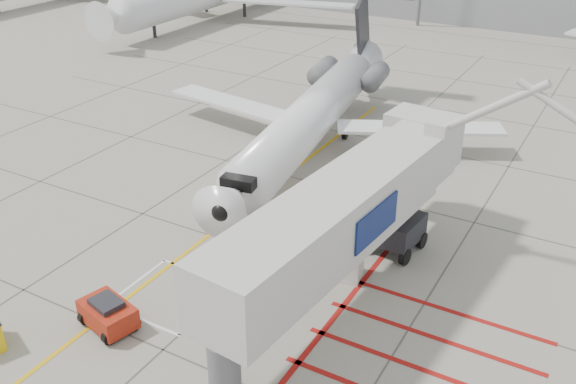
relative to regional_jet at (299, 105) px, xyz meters
The scene contains 8 objects.
ground_plane 14.59m from the regional_jet, 75.43° to the right, with size 260.00×260.00×0.00m, color gray.
regional_jet is the anchor object (origin of this frame).
jet_bridge 14.69m from the regional_jet, 56.40° to the right, with size 9.25×19.53×7.81m, color beige, non-canonical shape.
pushback_tug 17.86m from the regional_jet, 87.73° to the right, with size 2.40×1.50×1.40m, color #A3220F, non-canonical shape.
baggage_cart 10.26m from the regional_jet, 77.72° to the right, with size 1.62×1.02×1.02m, color #5E5E64, non-canonical shape.
ground_power_unit 12.39m from the regional_jet, 52.80° to the right, with size 2.29×1.34×1.81m, color silver, non-canonical shape.
cone_nose 10.86m from the regional_jet, 85.09° to the right, with size 0.32×0.32×0.45m, color #FF410D.
cone_side 11.49m from the regional_jet, 51.77° to the right, with size 0.33×0.33×0.46m, color #EC540C.
Camera 1 is at (13.94, -18.54, 17.22)m, focal length 40.00 mm.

